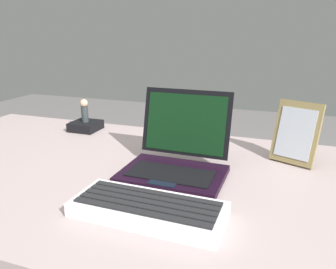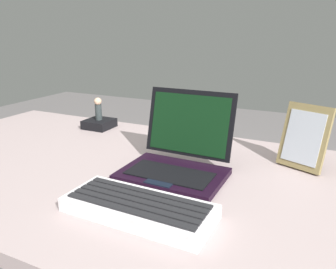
{
  "view_description": "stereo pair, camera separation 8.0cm",
  "coord_description": "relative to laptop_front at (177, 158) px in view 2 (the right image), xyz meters",
  "views": [
    {
      "loc": [
        0.28,
        -0.72,
        1.08
      ],
      "look_at": [
        0.03,
        0.0,
        0.84
      ],
      "focal_mm": 34.94,
      "sensor_mm": 36.0,
      "label": 1
    },
    {
      "loc": [
        0.36,
        -0.69,
        1.08
      ],
      "look_at": [
        0.03,
        0.0,
        0.84
      ],
      "focal_mm": 34.94,
      "sensor_mm": 36.0,
      "label": 2
    }
  ],
  "objects": [
    {
      "name": "laptop_front",
      "position": [
        0.0,
        0.0,
        0.0
      ],
      "size": [
        0.26,
        0.23,
        0.2
      ],
      "color": "black",
      "rests_on": "desk"
    },
    {
      "name": "figurine",
      "position": [
        -0.44,
        0.26,
        0.04
      ],
      "size": [
        0.03,
        0.03,
        0.09
      ],
      "color": "#2B3334",
      "rests_on": "figurine_stand"
    },
    {
      "name": "external_keyboard",
      "position": [
        0.01,
        -0.22,
        -0.03
      ],
      "size": [
        0.31,
        0.13,
        0.03
      ],
      "color": "silver",
      "rests_on": "desk"
    },
    {
      "name": "figurine_stand",
      "position": [
        -0.44,
        0.26,
        -0.03
      ],
      "size": [
        0.1,
        0.1,
        0.03
      ],
      "primitive_type": "cube",
      "color": "black",
      "rests_on": "desk"
    },
    {
      "name": "photo_frame",
      "position": [
        0.29,
        0.18,
        0.04
      ],
      "size": [
        0.13,
        0.09,
        0.17
      ],
      "color": "olive",
      "rests_on": "desk"
    },
    {
      "name": "desk",
      "position": [
        -0.04,
        -0.03,
        -0.11
      ],
      "size": [
        1.73,
        0.79,
        0.72
      ],
      "color": "#A18E8D",
      "rests_on": "ground"
    }
  ]
}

